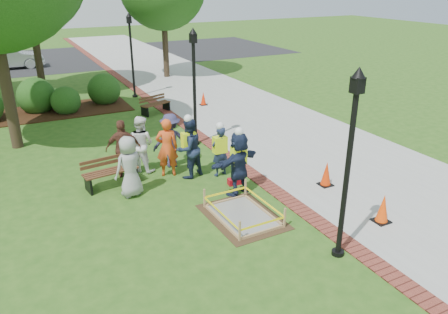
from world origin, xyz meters
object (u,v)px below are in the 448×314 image
cone_front (383,209)px  hivis_worker_b (220,149)px  wet_concrete_pad (243,209)px  hivis_worker_c (189,147)px  bench_near (111,178)px  lamp_near (349,153)px  hivis_worker_a (239,162)px

cone_front → hivis_worker_b: 5.10m
wet_concrete_pad → hivis_worker_b: 2.78m
wet_concrete_pad → hivis_worker_c: 3.08m
bench_near → cone_front: size_ratio=2.12×
bench_near → hivis_worker_c: size_ratio=0.82×
cone_front → hivis_worker_b: size_ratio=0.45×
wet_concrete_pad → lamp_near: lamp_near is taller
hivis_worker_a → bench_near: bearing=145.8°
cone_front → hivis_worker_b: (-2.38, 4.48, 0.50)m
wet_concrete_pad → hivis_worker_a: (0.55, 1.25, 0.76)m
lamp_near → hivis_worker_a: lamp_near is taller
hivis_worker_a → hivis_worker_c: size_ratio=0.99×
lamp_near → hivis_worker_a: 4.02m
hivis_worker_a → hivis_worker_c: (-0.80, 1.72, 0.01)m
lamp_near → hivis_worker_b: bearing=95.0°
lamp_near → bench_near: bearing=122.3°
wet_concrete_pad → hivis_worker_c: hivis_worker_c is taller
bench_near → hivis_worker_c: (2.36, -0.43, 0.72)m
cone_front → hivis_worker_b: bearing=118.0°
hivis_worker_b → hivis_worker_a: bearing=-94.1°
bench_near → hivis_worker_b: size_ratio=0.95×
hivis_worker_a → hivis_worker_c: bearing=115.0°
lamp_near → wet_concrete_pad: bearing=114.1°
lamp_near → hivis_worker_c: 5.78m
wet_concrete_pad → bench_near: 4.29m
bench_near → hivis_worker_a: size_ratio=0.83×
wet_concrete_pad → lamp_near: (1.10, -2.45, 2.25)m
lamp_near → hivis_worker_c: bearing=103.9°
cone_front → hivis_worker_c: hivis_worker_c is taller
wet_concrete_pad → cone_front: (3.03, -1.86, 0.15)m
hivis_worker_b → hivis_worker_c: size_ratio=0.87×
cone_front → hivis_worker_c: size_ratio=0.39×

